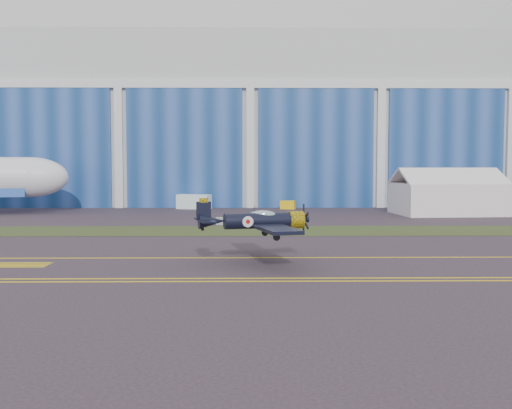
{
  "coord_description": "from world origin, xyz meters",
  "views": [
    {
      "loc": [
        -0.5,
        -51.53,
        7.33
      ],
      "look_at": [
        0.27,
        1.77,
        3.74
      ],
      "focal_mm": 42.0,
      "sensor_mm": 36.0,
      "label": 1
    }
  ],
  "objects_px": {
    "warbird": "(258,221)",
    "shipping_container": "(194,202)",
    "tug": "(288,205)",
    "tent": "(447,191)"
  },
  "relations": [
    {
      "from": "warbird",
      "to": "shipping_container",
      "type": "xyz_separation_m",
      "value": [
        -9.57,
        53.98,
        -1.95
      ]
    },
    {
      "from": "tent",
      "to": "warbird",
      "type": "bearing_deg",
      "value": -128.1
    },
    {
      "from": "warbird",
      "to": "tug",
      "type": "xyz_separation_m",
      "value": [
        5.86,
        53.26,
        -2.45
      ]
    },
    {
      "from": "warbird",
      "to": "tent",
      "type": "relative_size",
      "value": 0.87
    },
    {
      "from": "shipping_container",
      "to": "tug",
      "type": "relative_size",
      "value": 2.32
    },
    {
      "from": "warbird",
      "to": "tug",
      "type": "bearing_deg",
      "value": 69.45
    },
    {
      "from": "tent",
      "to": "tug",
      "type": "height_order",
      "value": "tent"
    },
    {
      "from": "shipping_container",
      "to": "warbird",
      "type": "bearing_deg",
      "value": -62.32
    },
    {
      "from": "tug",
      "to": "tent",
      "type": "bearing_deg",
      "value": -10.1
    },
    {
      "from": "shipping_container",
      "to": "tug",
      "type": "height_order",
      "value": "shipping_container"
    }
  ]
}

